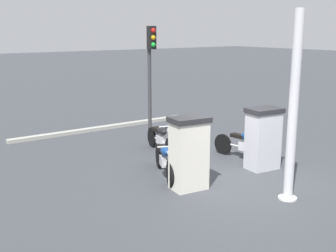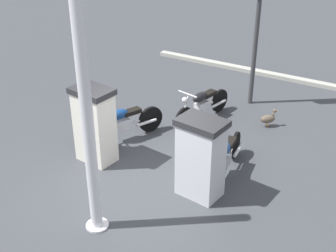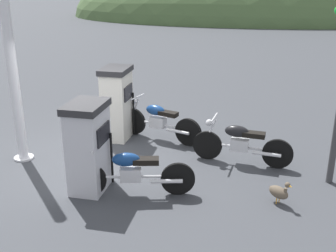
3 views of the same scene
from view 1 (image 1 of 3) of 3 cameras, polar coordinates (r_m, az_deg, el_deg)
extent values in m
plane|color=#383A3F|center=(10.58, 8.67, -7.11)|extent=(120.00, 120.00, 0.00)
cube|color=silver|center=(11.35, 12.53, -1.96)|extent=(0.65, 0.85, 1.49)
cube|color=black|center=(11.49, 11.66, -0.06)|extent=(0.10, 0.55, 0.32)
cube|color=#262628|center=(11.18, 12.73, 2.04)|extent=(0.72, 0.94, 0.12)
cylinder|color=black|center=(11.50, 10.52, -2.83)|extent=(0.05, 0.05, 0.97)
cube|color=silver|center=(9.69, 2.79, -4.00)|extent=(0.63, 0.84, 1.56)
cube|color=black|center=(9.83, 1.96, -1.67)|extent=(0.10, 0.54, 0.32)
cube|color=#262628|center=(9.48, 2.85, 0.86)|extent=(0.69, 0.92, 0.12)
cylinder|color=black|center=(9.90, 0.66, -5.02)|extent=(0.05, 0.05, 1.01)
cylinder|color=black|center=(11.69, 13.07, -3.83)|extent=(0.60, 0.12, 0.60)
cylinder|color=black|center=(12.57, 7.32, -2.42)|extent=(0.60, 0.12, 0.60)
cube|color=silver|center=(12.06, 10.30, -2.69)|extent=(0.38, 0.24, 0.24)
cylinder|color=silver|center=(12.10, 10.10, -2.87)|extent=(1.15, 0.18, 0.05)
ellipsoid|color=navy|center=(11.95, 10.62, -1.46)|extent=(0.50, 0.27, 0.24)
cube|color=black|center=(12.15, 9.33, -1.31)|extent=(0.46, 0.25, 0.10)
cylinder|color=silver|center=(11.63, 12.98, -2.37)|extent=(0.26, 0.07, 0.57)
cylinder|color=silver|center=(11.59, 12.74, -0.77)|extent=(0.10, 0.56, 0.04)
sphere|color=silver|center=(11.57, 13.11, -1.43)|extent=(0.15, 0.15, 0.14)
cylinder|color=silver|center=(12.54, 8.38, -2.40)|extent=(0.55, 0.13, 0.07)
cylinder|color=black|center=(9.91, 0.30, -6.39)|extent=(0.61, 0.33, 0.64)
cylinder|color=black|center=(11.28, -1.21, -3.99)|extent=(0.61, 0.33, 0.64)
cube|color=silver|center=(10.51, -0.45, -4.68)|extent=(0.41, 0.33, 0.24)
cylinder|color=silver|center=(10.58, -0.50, -4.86)|extent=(1.02, 0.51, 0.05)
ellipsoid|color=navy|center=(10.37, -0.38, -3.32)|extent=(0.53, 0.40, 0.24)
cube|color=black|center=(10.70, -0.73, -2.98)|extent=(0.48, 0.37, 0.10)
cylinder|color=silver|center=(9.85, 0.26, -4.67)|extent=(0.25, 0.15, 0.57)
cylinder|color=silver|center=(9.84, 0.17, -2.76)|extent=(0.27, 0.52, 0.04)
sphere|color=silver|center=(9.77, 0.28, -3.59)|extent=(0.19, 0.19, 0.14)
cylinder|color=silver|center=(11.11, -0.42, -4.15)|extent=(0.53, 0.29, 0.07)
cylinder|color=black|center=(12.00, 0.27, -3.03)|extent=(0.61, 0.20, 0.61)
cylinder|color=black|center=(13.26, -2.16, -1.50)|extent=(0.61, 0.20, 0.61)
cube|color=silver|center=(12.55, -0.92, -1.84)|extent=(0.40, 0.28, 0.24)
cylinder|color=silver|center=(12.61, -1.01, -2.01)|extent=(1.04, 0.29, 0.05)
ellipsoid|color=black|center=(12.42, -0.80, -0.67)|extent=(0.52, 0.32, 0.24)
cube|color=black|center=(12.74, -1.39, -0.47)|extent=(0.47, 0.29, 0.10)
cylinder|color=silver|center=(11.95, 0.20, -1.60)|extent=(0.26, 0.10, 0.57)
cylinder|color=silver|center=(11.95, 0.05, -0.03)|extent=(0.16, 0.55, 0.04)
sphere|color=silver|center=(11.89, 0.24, -0.69)|extent=(0.17, 0.17, 0.14)
cylinder|color=silver|center=(13.12, -1.36, -1.57)|extent=(0.55, 0.19, 0.07)
ellipsoid|color=brown|center=(13.93, 2.98, -1.22)|extent=(0.39, 0.40, 0.21)
cylinder|color=brown|center=(14.04, 3.06, -0.85)|extent=(0.08, 0.08, 0.14)
sphere|color=brown|center=(14.04, 3.08, -0.25)|extent=(0.13, 0.13, 0.09)
cone|color=orange|center=(14.10, 3.12, -0.21)|extent=(0.07, 0.07, 0.04)
cone|color=brown|center=(13.77, 2.87, -1.26)|extent=(0.10, 0.10, 0.07)
cylinder|color=orange|center=(13.98, 2.82, -1.83)|extent=(0.02, 0.02, 0.10)
cylinder|color=orange|center=(13.97, 3.12, -1.84)|extent=(0.02, 0.02, 0.10)
cylinder|color=#38383A|center=(13.99, -2.47, 5.63)|extent=(0.12, 0.12, 3.67)
cube|color=black|center=(13.76, -2.21, 11.68)|extent=(0.21, 0.24, 0.72)
sphere|color=red|center=(13.68, -1.99, 12.59)|extent=(0.15, 0.15, 0.15)
sphere|color=orange|center=(13.68, -1.98, 11.67)|extent=(0.15, 0.15, 0.15)
sphere|color=green|center=(13.68, -1.98, 10.75)|extent=(0.15, 0.15, 0.15)
cylinder|color=silver|center=(9.16, 16.36, 2.31)|extent=(0.20, 0.20, 3.98)
cylinder|color=silver|center=(9.70, 15.62, -9.21)|extent=(0.40, 0.40, 0.04)
cube|color=#9E9E93|center=(15.78, -8.55, -0.23)|extent=(0.32, 6.88, 0.12)
camera|label=2|loc=(11.48, 52.39, 16.88)|focal=48.49mm
camera|label=3|loc=(17.46, 22.70, 12.14)|focal=44.64mm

